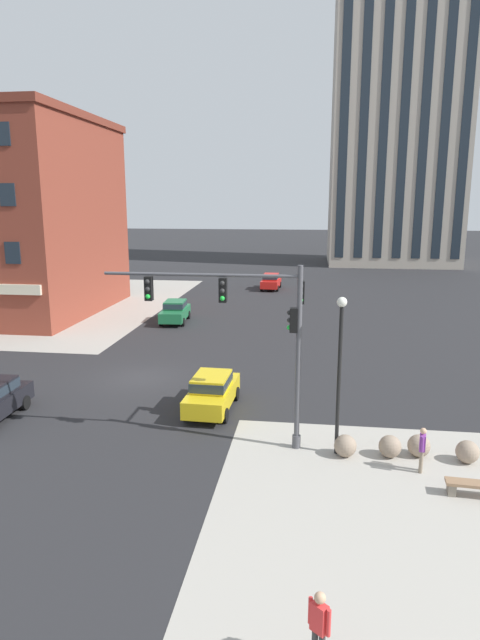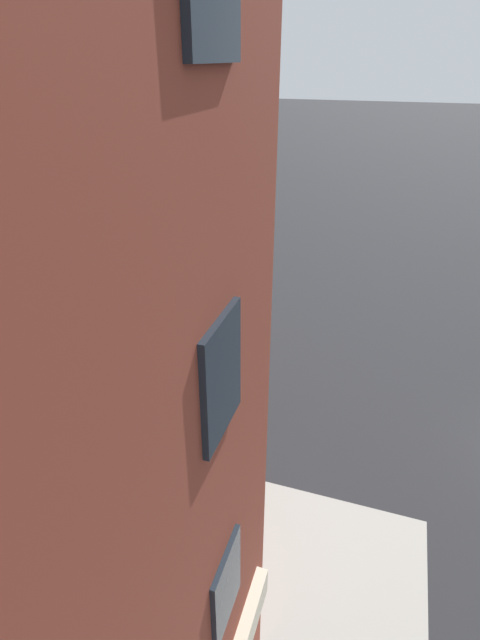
{
  "view_description": "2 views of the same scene",
  "coord_description": "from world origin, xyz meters",
  "px_view_note": "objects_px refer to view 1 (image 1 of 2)",
  "views": [
    {
      "loc": [
        8.97,
        -26.7,
        9.19
      ],
      "look_at": [
        5.23,
        0.9,
        3.12
      ],
      "focal_mm": 30.54,
      "sensor_mm": 36.0,
      "label": 1
    },
    {
      "loc": [
        -15.5,
        6.39,
        12.81
      ],
      "look_at": [
        3.28,
        12.54,
        1.97
      ],
      "focal_mm": 27.09,
      "sensor_mm": 36.0,
      "label": 2
    }
  ],
  "objects_px": {
    "bollard_sphere_curb_d": "(467,452)",
    "car_cross_westbound": "(271,281)",
    "traffic_signal_main": "(261,325)",
    "bollard_sphere_curb_a": "(345,446)",
    "pedestrian_near_bench": "(422,447)",
    "bollard_sphere_curb_b": "(390,446)",
    "pedestrian_at_curb": "(319,625)",
    "car_cross_eastbound": "(175,311)",
    "car_main_southbound_near": "(212,391)",
    "bench_near_signal": "(475,487)",
    "bollard_sphere_curb_c": "(419,446)",
    "street_lamp_corner_near": "(340,359)"
  },
  "relations": [
    {
      "from": "bollard_sphere_curb_d",
      "to": "car_cross_westbound",
      "type": "xyz_separation_m",
      "value": [
        -10.14,
        38.6,
        0.51
      ]
    },
    {
      "from": "traffic_signal_main",
      "to": "bollard_sphere_curb_d",
      "type": "distance_m",
      "value": 8.7
    },
    {
      "from": "bollard_sphere_curb_a",
      "to": "pedestrian_near_bench",
      "type": "height_order",
      "value": "pedestrian_near_bench"
    },
    {
      "from": "bollard_sphere_curb_b",
      "to": "pedestrian_at_curb",
      "type": "bearing_deg",
      "value": -105.29
    },
    {
      "from": "traffic_signal_main",
      "to": "car_cross_eastbound",
      "type": "relative_size",
      "value": 1.65
    },
    {
      "from": "bollard_sphere_curb_a",
      "to": "car_main_southbound_near",
      "type": "xyz_separation_m",
      "value": [
        -5.69,
        3.82,
        0.51
      ]
    },
    {
      "from": "pedestrian_at_curb",
      "to": "bench_near_signal",
      "type": "bearing_deg",
      "value": 55.53
    },
    {
      "from": "bollard_sphere_curb_a",
      "to": "pedestrian_near_bench",
      "type": "distance_m",
      "value": 2.73
    },
    {
      "from": "bollard_sphere_curb_c",
      "to": "pedestrian_at_curb",
      "type": "distance_m",
      "value": 10.61
    },
    {
      "from": "bollard_sphere_curb_a",
      "to": "street_lamp_corner_near",
      "type": "xyz_separation_m",
      "value": [
        -0.32,
        0.19,
        3.26
      ]
    },
    {
      "from": "pedestrian_near_bench",
      "to": "car_main_southbound_near",
      "type": "height_order",
      "value": "car_main_southbound_near"
    },
    {
      "from": "street_lamp_corner_near",
      "to": "car_cross_eastbound",
      "type": "distance_m",
      "value": 24.4
    },
    {
      "from": "traffic_signal_main",
      "to": "bollard_sphere_curb_c",
      "type": "relative_size",
      "value": 9.02
    },
    {
      "from": "bollard_sphere_curb_a",
      "to": "traffic_signal_main",
      "type": "bearing_deg",
      "value": 168.0
    },
    {
      "from": "bench_near_signal",
      "to": "pedestrian_near_bench",
      "type": "relative_size",
      "value": 1.12
    },
    {
      "from": "bench_near_signal",
      "to": "pedestrian_near_bench",
      "type": "xyz_separation_m",
      "value": [
        -1.4,
        1.45,
        0.6
      ]
    },
    {
      "from": "bench_near_signal",
      "to": "pedestrian_at_curb",
      "type": "bearing_deg",
      "value": -124.47
    },
    {
      "from": "car_cross_westbound",
      "to": "bollard_sphere_curb_a",
      "type": "bearing_deg",
      "value": -81.45
    },
    {
      "from": "bollard_sphere_curb_c",
      "to": "car_cross_westbound",
      "type": "relative_size",
      "value": 0.18
    },
    {
      "from": "bollard_sphere_curb_c",
      "to": "bollard_sphere_curb_d",
      "type": "xyz_separation_m",
      "value": [
        1.64,
        -0.28,
        0.0
      ]
    },
    {
      "from": "bollard_sphere_curb_d",
      "to": "car_main_southbound_near",
      "type": "relative_size",
      "value": 0.19
    },
    {
      "from": "street_lamp_corner_near",
      "to": "car_cross_westbound",
      "type": "height_order",
      "value": "street_lamp_corner_near"
    },
    {
      "from": "bollard_sphere_curb_a",
      "to": "street_lamp_corner_near",
      "type": "height_order",
      "value": "street_lamp_corner_near"
    },
    {
      "from": "traffic_signal_main",
      "to": "car_cross_eastbound",
      "type": "distance_m",
      "value": 22.86
    },
    {
      "from": "car_main_southbound_near",
      "to": "car_cross_westbound",
      "type": "bearing_deg",
      "value": 90.21
    },
    {
      "from": "bollard_sphere_curb_b",
      "to": "bollard_sphere_curb_d",
      "type": "relative_size",
      "value": 1.0
    },
    {
      "from": "bollard_sphere_curb_a",
      "to": "bench_near_signal",
      "type": "xyz_separation_m",
      "value": [
        3.94,
        -2.31,
        -0.09
      ]
    },
    {
      "from": "pedestrian_at_curb",
      "to": "car_main_southbound_near",
      "type": "xyz_separation_m",
      "value": [
        -4.65,
        13.38,
        -0.09
      ]
    },
    {
      "from": "bollard_sphere_curb_c",
      "to": "bench_near_signal",
      "type": "bearing_deg",
      "value": -64.88
    },
    {
      "from": "bollard_sphere_curb_b",
      "to": "car_cross_westbound",
      "type": "xyz_separation_m",
      "value": [
        -7.44,
        38.53,
        0.51
      ]
    },
    {
      "from": "bollard_sphere_curb_a",
      "to": "bollard_sphere_curb_c",
      "type": "height_order",
      "value": "same"
    },
    {
      "from": "bollard_sphere_curb_b",
      "to": "street_lamp_corner_near",
      "type": "relative_size",
      "value": 0.14
    },
    {
      "from": "street_lamp_corner_near",
      "to": "car_cross_eastbound",
      "type": "height_order",
      "value": "street_lamp_corner_near"
    },
    {
      "from": "traffic_signal_main",
      "to": "bollard_sphere_curb_a",
      "type": "relative_size",
      "value": 9.02
    },
    {
      "from": "bollard_sphere_curb_c",
      "to": "pedestrian_near_bench",
      "type": "relative_size",
      "value": 0.51
    },
    {
      "from": "pedestrian_at_curb",
      "to": "car_cross_eastbound",
      "type": "height_order",
      "value": "pedestrian_at_curb"
    },
    {
      "from": "car_main_southbound_near",
      "to": "car_cross_westbound",
      "type": "relative_size",
      "value": 1.0
    },
    {
      "from": "car_cross_eastbound",
      "to": "pedestrian_at_curb",
      "type": "bearing_deg",
      "value": -70.68
    },
    {
      "from": "pedestrian_at_curb",
      "to": "car_main_southbound_near",
      "type": "relative_size",
      "value": 0.39
    },
    {
      "from": "pedestrian_near_bench",
      "to": "car_cross_eastbound",
      "type": "relative_size",
      "value": 0.36
    },
    {
      "from": "bench_near_signal",
      "to": "car_cross_westbound",
      "type": "height_order",
      "value": "car_cross_westbound"
    },
    {
      "from": "street_lamp_corner_near",
      "to": "car_cross_westbound",
      "type": "bearing_deg",
      "value": 98.13
    },
    {
      "from": "pedestrian_at_curb",
      "to": "car_cross_westbound",
      "type": "height_order",
      "value": "pedestrian_at_curb"
    },
    {
      "from": "street_lamp_corner_near",
      "to": "bollard_sphere_curb_d",
      "type": "bearing_deg",
      "value": -1.31
    },
    {
      "from": "bench_near_signal",
      "to": "traffic_signal_main",
      "type": "bearing_deg",
      "value": 157.31
    },
    {
      "from": "traffic_signal_main",
      "to": "car_cross_eastbound",
      "type": "bearing_deg",
      "value": 112.7
    },
    {
      "from": "bollard_sphere_curb_d",
      "to": "bollard_sphere_curb_c",
      "type": "bearing_deg",
      "value": 170.27
    },
    {
      "from": "street_lamp_corner_near",
      "to": "car_main_southbound_near",
      "type": "xyz_separation_m",
      "value": [
        -5.37,
        3.63,
        -2.75
      ]
    },
    {
      "from": "traffic_signal_main",
      "to": "car_main_southbound_near",
      "type": "height_order",
      "value": "traffic_signal_main"
    },
    {
      "from": "traffic_signal_main",
      "to": "pedestrian_near_bench",
      "type": "xyz_separation_m",
      "value": [
        5.76,
        -1.54,
        -3.79
      ]
    }
  ]
}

